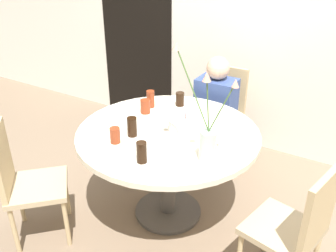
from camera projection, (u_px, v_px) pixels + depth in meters
ground_plane at (168, 212)px, 2.99m from camera, size 16.00×16.00×0.00m
wall_back at (246, 16)px, 3.46m from camera, size 8.00×0.05×2.60m
doorway_panel at (136, 30)px, 4.12m from camera, size 0.90×0.01×2.05m
dining_table at (168, 146)px, 2.70m from camera, size 1.30×1.30×0.74m
chair_near_front at (222, 109)px, 3.54m from camera, size 0.40×0.40×0.89m
chair_left_flank at (23, 178)px, 2.55m from camera, size 0.57×0.57×0.89m
chair_far_back at (297, 225)px, 2.14m from camera, size 0.48×0.48×0.89m
birthday_cake at (185, 125)px, 2.64m from camera, size 0.24×0.24×0.14m
flower_vase at (207, 136)px, 2.23m from camera, size 0.39×0.12×0.73m
side_plate at (179, 150)px, 2.41m from camera, size 0.19×0.19×0.01m
drink_glass_0 at (150, 99)px, 2.98m from camera, size 0.06×0.06×0.14m
drink_glass_1 at (115, 135)px, 2.48m from camera, size 0.07×0.07×0.11m
drink_glass_2 at (145, 106)px, 2.89m from camera, size 0.08×0.08×0.11m
drink_glass_3 at (142, 152)px, 2.26m from camera, size 0.06×0.06×0.14m
drink_glass_4 at (132, 127)px, 2.56m from camera, size 0.07×0.07×0.14m
drink_glass_5 at (180, 99)px, 3.01m from camera, size 0.07×0.07×0.11m
person_boy at (215, 116)px, 3.42m from camera, size 0.34×0.24×1.05m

